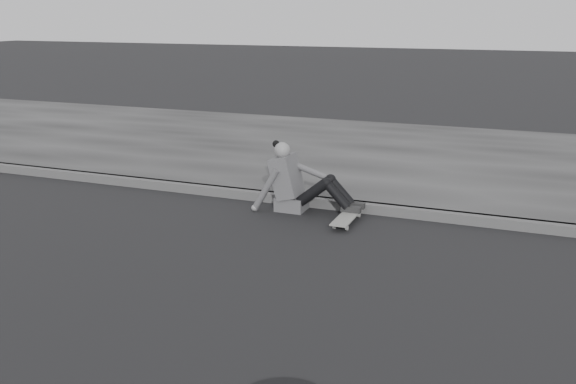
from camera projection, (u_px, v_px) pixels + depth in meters
name	position (u px, v px, depth m)	size (l,w,h in m)	color
ground	(174.00, 274.00, 6.14)	(80.00, 80.00, 0.00)	black
curb	(277.00, 198.00, 8.43)	(24.00, 0.16, 0.12)	#474747
sidewalk	(343.00, 152.00, 11.14)	(24.00, 6.00, 0.12)	#313131
skateboard	(347.00, 217.00, 7.60)	(0.20, 0.78, 0.09)	gray
seated_woman	(297.00, 183.00, 8.00)	(1.38, 0.46, 0.88)	#4B4B4D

